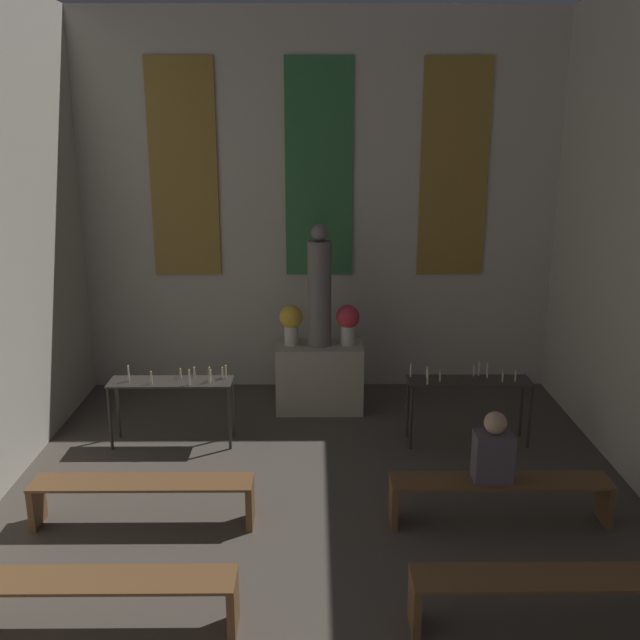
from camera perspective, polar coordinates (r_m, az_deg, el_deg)
The scene contains 12 objects.
wall_back at distance 9.96m, azimuth -0.08°, elevation 9.21°, with size 6.78×0.16×5.18m.
altar at distance 9.50m, azimuth -0.04°, elevation -4.56°, with size 1.14×0.63×0.90m.
statue at distance 9.17m, azimuth -0.04°, elevation 2.46°, with size 0.31×0.31×1.58m.
flower_vase_left at distance 9.27m, azimuth -2.33°, elevation -0.11°, with size 0.31×0.31×0.53m.
flower_vase_right at distance 9.28m, azimuth 2.24°, elevation -0.10°, with size 0.31×0.31×0.53m.
candle_rack_left at distance 8.58m, azimuth -11.77°, elevation -5.46°, with size 1.44×0.39×0.99m.
candle_rack_right at distance 8.61m, azimuth 11.79°, elevation -5.39°, with size 1.44×0.39×0.98m.
pew_third_left at distance 5.91m, azimuth -17.45°, elevation -20.06°, with size 2.09×0.36×0.45m.
pew_third_right at distance 5.95m, azimuth 17.94°, elevation -19.85°, with size 2.09×0.36×0.45m.
pew_back_left at distance 7.13m, azimuth -13.99°, elevation -13.24°, with size 2.09×0.36×0.45m.
pew_back_right at distance 7.16m, azimuth 14.21°, elevation -13.12°, with size 2.09×0.36×0.45m.
person_seated at distance 6.95m, azimuth 13.71°, elevation -10.11°, with size 0.36×0.24×0.69m.
Camera 1 is at (-0.07, 0.09, 3.70)m, focal length 40.00 mm.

